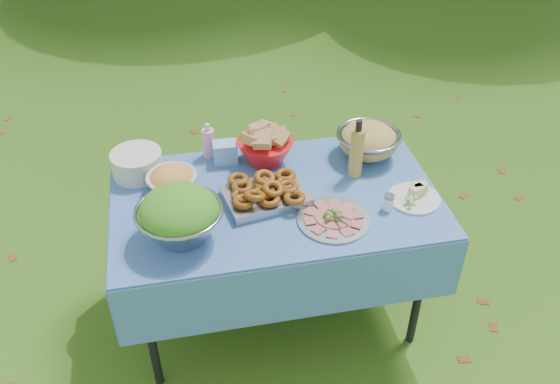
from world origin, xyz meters
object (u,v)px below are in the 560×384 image
(pasta_bowl_steel, at_px, (368,140))
(charcuterie_platter, at_px, (334,214))
(picnic_table, at_px, (276,258))
(oil_bottle, at_px, (357,148))
(salad_bowl, at_px, (179,216))
(plate_stack, at_px, (137,163))
(bread_bowl, at_px, (265,146))

(pasta_bowl_steel, distance_m, charcuterie_platter, 0.54)
(picnic_table, relative_size, oil_bottle, 4.98)
(salad_bowl, relative_size, oil_bottle, 1.20)
(oil_bottle, bearing_deg, pasta_bowl_steel, 53.80)
(plate_stack, height_order, bread_bowl, bread_bowl)
(pasta_bowl_steel, relative_size, oil_bottle, 1.06)
(picnic_table, xyz_separation_m, plate_stack, (-0.60, 0.30, 0.44))
(picnic_table, height_order, pasta_bowl_steel, pasta_bowl_steel)
(charcuterie_platter, bearing_deg, plate_stack, 147.79)
(bread_bowl, bearing_deg, picnic_table, -90.92)
(plate_stack, relative_size, charcuterie_platter, 0.76)
(salad_bowl, bearing_deg, charcuterie_platter, -1.79)
(picnic_table, distance_m, plate_stack, 0.80)
(salad_bowl, distance_m, oil_bottle, 0.88)
(picnic_table, xyz_separation_m, bread_bowl, (0.00, 0.28, 0.47))
(picnic_table, xyz_separation_m, oil_bottle, (0.40, 0.09, 0.53))
(salad_bowl, bearing_deg, bread_bowl, 47.49)
(salad_bowl, distance_m, plate_stack, 0.52)
(bread_bowl, relative_size, charcuterie_platter, 0.87)
(plate_stack, distance_m, pasta_bowl_steel, 1.11)
(pasta_bowl_steel, xyz_separation_m, charcuterie_platter, (-0.30, -0.45, -0.05))
(salad_bowl, distance_m, pasta_bowl_steel, 1.03)
(plate_stack, distance_m, oil_bottle, 1.02)
(salad_bowl, xyz_separation_m, bread_bowl, (0.43, 0.47, -0.03))
(bread_bowl, xyz_separation_m, charcuterie_platter, (0.21, -0.49, -0.05))
(salad_bowl, distance_m, charcuterie_platter, 0.65)
(picnic_table, bearing_deg, pasta_bowl_steel, 25.70)
(pasta_bowl_steel, relative_size, charcuterie_platter, 0.99)
(bread_bowl, height_order, oil_bottle, oil_bottle)
(bread_bowl, bearing_deg, oil_bottle, -25.89)
(plate_stack, bearing_deg, oil_bottle, -11.75)
(salad_bowl, xyz_separation_m, oil_bottle, (0.83, 0.28, 0.03))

